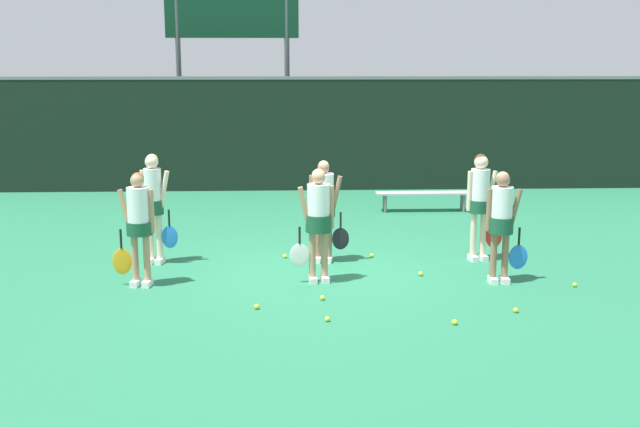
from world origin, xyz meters
TOP-DOWN VIEW (x-y plane):
  - ground_plane at (0.00, 0.00)m, footprint 140.00×140.00m
  - fence_windscreen at (0.00, 7.69)m, footprint 60.00×0.08m
  - scoreboard at (-1.98, 9.48)m, footprint 3.59×0.15m
  - bench_courtside at (2.51, 4.83)m, footprint 2.13×0.37m
  - player_0 at (-2.68, -0.59)m, footprint 0.65×0.38m
  - player_1 at (-0.05, -0.51)m, footprint 0.67×0.39m
  - player_2 at (2.67, -0.66)m, footprint 0.65×0.37m
  - player_3 at (-2.68, 0.67)m, footprint 0.59×0.33m
  - player_4 at (0.09, 0.65)m, footprint 0.65×0.39m
  - player_5 at (2.67, 0.64)m, footprint 0.64×0.36m
  - tennis_ball_0 at (1.55, -0.27)m, footprint 0.07×0.07m
  - tennis_ball_1 at (-0.55, 0.90)m, footprint 0.07×0.07m
  - tennis_ball_2 at (1.60, -2.47)m, footprint 0.07×0.07m
  - tennis_ball_3 at (-0.00, -2.28)m, footprint 0.07×0.07m
  - tennis_ball_4 at (-0.37, 0.92)m, footprint 0.07×0.07m
  - tennis_ball_5 at (-0.93, -1.75)m, footprint 0.07×0.07m
  - tennis_ball_6 at (0.92, 0.89)m, footprint 0.06×0.06m
  - tennis_ball_7 at (3.73, -0.94)m, footprint 0.06×0.06m
  - tennis_ball_8 at (-0.02, -1.40)m, footprint 0.07×0.07m
  - tennis_ball_9 at (2.51, -2.04)m, footprint 0.07×0.07m

SIDE VIEW (x-z plane):
  - ground_plane at x=0.00m, z-range 0.00..0.00m
  - tennis_ball_6 at x=0.92m, z-range 0.00..0.06m
  - tennis_ball_7 at x=3.73m, z-range 0.00..0.06m
  - tennis_ball_3 at x=0.00m, z-range 0.00..0.07m
  - tennis_ball_9 at x=2.51m, z-range 0.00..0.07m
  - tennis_ball_4 at x=-0.37m, z-range 0.00..0.07m
  - tennis_ball_8 at x=-0.02m, z-range 0.00..0.07m
  - tennis_ball_0 at x=1.55m, z-range 0.00..0.07m
  - tennis_ball_2 at x=1.60m, z-range 0.00..0.07m
  - tennis_ball_1 at x=-0.55m, z-range 0.00..0.07m
  - tennis_ball_5 at x=-0.93m, z-range 0.00..0.07m
  - bench_courtside at x=2.51m, z-range 0.16..0.58m
  - player_2 at x=2.67m, z-range 0.15..1.83m
  - player_4 at x=0.09m, z-range 0.15..1.84m
  - player_0 at x=-2.68m, z-range 0.15..1.84m
  - player_1 at x=-0.05m, z-range 0.16..1.88m
  - player_5 at x=2.67m, z-range 0.17..1.96m
  - player_3 at x=-2.68m, z-range 0.16..1.97m
  - fence_windscreen at x=0.00m, z-range 0.01..2.91m
  - scoreboard at x=-1.98m, z-range 1.48..6.78m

